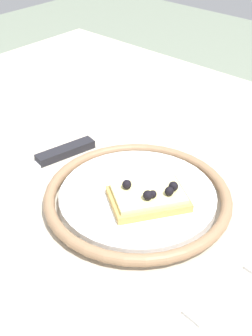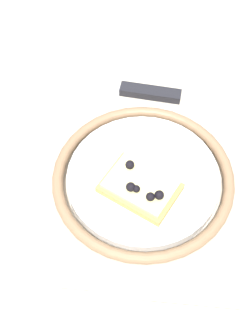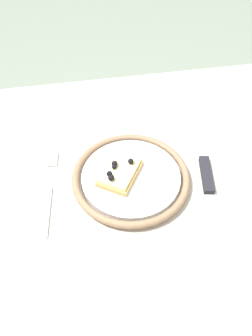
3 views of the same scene
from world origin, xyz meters
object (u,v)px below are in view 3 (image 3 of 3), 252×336
(pizza_slice_near, at_px, (120,172))
(fork, at_px, (49,191))
(dining_table, at_px, (146,217))
(knife, at_px, (204,163))
(plate, at_px, (131,177))

(pizza_slice_near, bearing_deg, fork, -178.58)
(dining_table, relative_size, fork, 5.30)
(knife, xyz_separation_m, fork, (-0.32, -0.02, -0.00))
(plate, distance_m, fork, 0.16)
(plate, bearing_deg, pizza_slice_near, 167.52)
(dining_table, xyz_separation_m, fork, (-0.19, 0.04, 0.09))
(pizza_slice_near, distance_m, fork, 0.14)
(plate, height_order, knife, plate)
(dining_table, xyz_separation_m, plate, (-0.03, 0.04, 0.10))
(plate, height_order, fork, plate)
(dining_table, bearing_deg, fork, 168.74)
(knife, bearing_deg, pizza_slice_near, -176.22)
(dining_table, bearing_deg, plate, 126.59)
(dining_table, height_order, plate, plate)
(dining_table, height_order, fork, fork)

